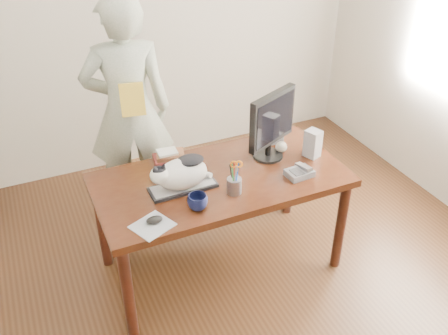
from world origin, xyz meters
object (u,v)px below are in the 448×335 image
Objects in this scene: mouse at (154,220)px; baseball at (281,147)px; cat at (180,173)px; calculator at (269,135)px; keyboard at (183,187)px; phone at (300,172)px; desk at (216,189)px; book_stack at (169,156)px; person at (128,111)px; pen_cup at (234,184)px; monitor at (272,122)px; coffee_mug at (198,202)px.

baseball is (1.03, 0.38, 0.02)m from mouse.
cat is 1.94× the size of calculator.
phone reaches higher than keyboard.
book_stack is at bearing 134.30° from desk.
keyboard is 1.03× the size of cat.
desk is 0.54m from baseball.
keyboard is 0.24× the size of person.
baseball is at bearing 9.37° from cat.
baseball is (0.50, 0.30, -0.02)m from pen_cup.
phone is at bearing -13.72° from keyboard.
person is (-0.35, 1.08, 0.07)m from pen_cup.
mouse is (-0.25, -0.25, -0.10)m from cat.
desk is at bearing 20.13° from cat.
monitor reaches higher than pen_cup.
calculator is (0.75, -0.01, -0.01)m from book_stack.
keyboard is at bearing -149.80° from calculator.
person reaches higher than phone.
coffee_mug is at bearing -85.01° from cat.
book_stack is 0.75m from calculator.
mouse is at bearing -105.91° from book_stack.
pen_cup reaches higher than baseball.
coffee_mug is at bearing -128.14° from desk.
book_stack is (0.29, 0.59, 0.01)m from mouse.
mouse is at bearing 90.86° from person.
desk is at bearing 91.11° from pen_cup.
phone is at bearing 4.22° from coffee_mug.
person reaches higher than coffee_mug.
monitor is at bearing 0.18° from desk.
person is at bearing 107.99° from monitor.
cat is at bearing -159.22° from desk.
keyboard is (-0.26, -0.10, 0.16)m from desk.
mouse is 0.52× the size of calculator.
person reaches higher than cat.
pen_cup reaches higher than desk.
mouse is at bearing 176.02° from monitor.
keyboard is at bearing -158.68° from desk.
cat is at bearing 21.43° from mouse.
phone is 0.31m from baseball.
pen_cup is (-0.39, -0.27, -0.20)m from monitor.
coffee_mug is at bearing -81.90° from book_stack.
person is at bearing 93.82° from cat.
book_stack is at bearing 110.85° from person.
book_stack is at bearing 87.83° from coffee_mug.
cat is 1.81× the size of book_stack.
person is at bearing 137.63° from baseball.
pen_cup reaches higher than book_stack.
keyboard is at bearing 164.14° from monitor.
pen_cup is 1.94× the size of coffee_mug.
baseball is 0.35× the size of book_stack.
person reaches higher than calculator.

